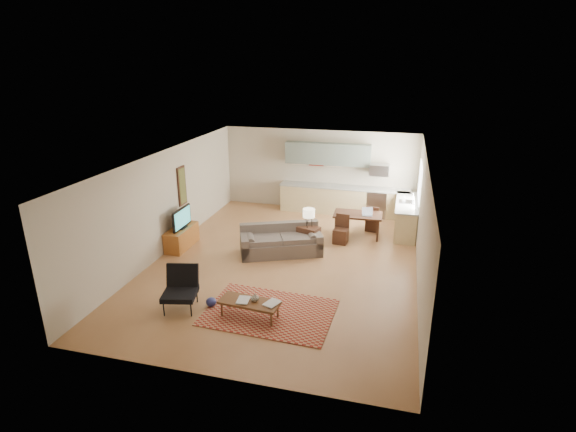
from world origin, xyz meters
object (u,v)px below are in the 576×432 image
(coffee_table, at_px, (250,309))
(dining_table, at_px, (357,225))
(tv_credenza, at_px, (182,237))
(console_table, at_px, (308,238))
(armchair, at_px, (180,290))
(sofa, at_px, (281,240))

(coffee_table, distance_m, dining_table, 5.15)
(tv_credenza, xyz_separation_m, console_table, (3.40, 0.69, 0.05))
(coffee_table, relative_size, armchair, 1.38)
(coffee_table, xyz_separation_m, console_table, (0.43, 3.59, 0.14))
(armchair, bearing_deg, dining_table, 44.89)
(sofa, xyz_separation_m, tv_credenza, (-2.76, -0.25, -0.10))
(sofa, relative_size, dining_table, 1.61)
(dining_table, bearing_deg, sofa, -137.98)
(console_table, distance_m, dining_table, 1.75)
(coffee_table, distance_m, console_table, 3.62)
(sofa, height_order, console_table, sofa)
(tv_credenza, bearing_deg, sofa, 5.17)
(console_table, bearing_deg, dining_table, 65.98)
(coffee_table, distance_m, armchair, 1.51)
(armchair, height_order, console_table, armchair)
(armchair, xyz_separation_m, console_table, (1.92, 3.65, -0.11))
(sofa, bearing_deg, console_table, 11.28)
(coffee_table, relative_size, console_table, 1.86)
(console_table, bearing_deg, sofa, -127.49)
(sofa, distance_m, console_table, 0.79)
(console_table, bearing_deg, coffee_table, -78.82)
(tv_credenza, bearing_deg, dining_table, 23.53)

